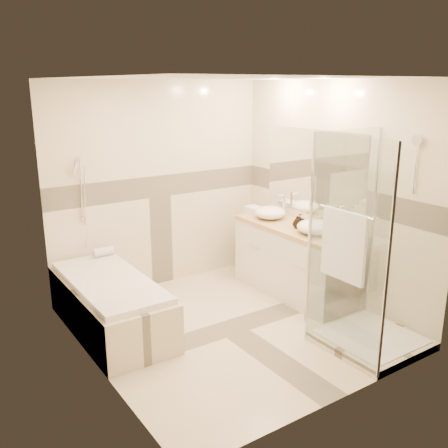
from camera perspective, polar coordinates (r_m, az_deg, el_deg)
room at (r=4.89m, az=1.12°, el=1.64°), size 2.82×3.02×2.52m
bathtub at (r=5.26m, az=-12.84°, el=-8.69°), size 0.75×1.70×0.56m
vanity at (r=5.99m, az=7.90°, el=-4.15°), size 0.58×1.62×0.85m
shower_enclosure at (r=4.95m, az=15.26°, el=-7.99°), size 0.96×0.93×2.04m
vessel_sink_near at (r=6.14m, az=5.29°, el=1.32°), size 0.38×0.38×0.15m
vessel_sink_far at (r=5.58m, az=10.35°, el=-0.33°), size 0.40×0.40×0.16m
faucet_near at (r=6.26m, az=6.84°, el=2.38°), size 0.12×0.03×0.29m
faucet_far at (r=5.71m, az=11.94°, el=0.74°), size 0.11×0.03×0.27m
amenity_bottle_a at (r=5.75m, az=8.64°, el=0.31°), size 0.09×0.09×0.17m
amenity_bottle_b at (r=5.79m, az=8.36°, el=0.23°), size 0.12×0.12×0.14m
folded_towels at (r=6.37m, az=3.63°, el=1.57°), size 0.18×0.28×0.09m
rolled_towel at (r=5.83m, az=-13.64°, el=-3.09°), size 0.22×0.10×0.10m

